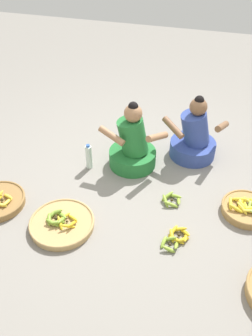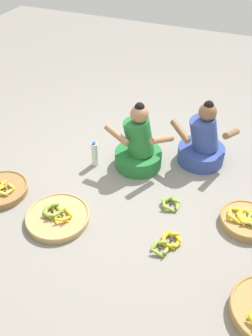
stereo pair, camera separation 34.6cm
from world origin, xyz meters
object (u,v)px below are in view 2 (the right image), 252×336
object	(u,v)px
banana_basket_back_left	(1,190)
loose_bananas_front_center	(170,204)
vendor_woman_behind	(203,143)
banana_basket_front_right	(58,217)
banana_basket_back_right	(246,220)
loose_bananas_back_center	(168,243)
water_bottle	(95,154)
vendor_woman_front	(139,147)

from	to	relation	value
banana_basket_back_left	loose_bananas_front_center	world-z (taller)	banana_basket_back_left
vendor_woman_behind	banana_basket_front_right	world-z (taller)	vendor_woman_behind
vendor_woman_behind	banana_basket_front_right	xyz separation A→B (m)	(-1.02, -1.42, -0.20)
banana_basket_back_right	loose_bananas_back_center	distance (m)	0.79
loose_bananas_back_center	water_bottle	size ratio (longest dim) A/B	1.02
banana_basket_back_left	loose_bananas_back_center	world-z (taller)	banana_basket_back_left
vendor_woman_behind	banana_basket_back_left	world-z (taller)	vendor_woman_behind
vendor_woman_behind	water_bottle	size ratio (longest dim) A/B	2.51
banana_basket_back_left	banana_basket_front_right	world-z (taller)	banana_basket_back_left
vendor_woman_front	banana_basket_front_right	distance (m)	1.16
banana_basket_back_right	banana_basket_front_right	distance (m)	1.76
banana_basket_back_left	loose_bananas_back_center	size ratio (longest dim) A/B	1.73
loose_bananas_back_center	banana_basket_back_left	bearing A→B (deg)	-179.26
banana_basket_back_left	banana_basket_front_right	xyz separation A→B (m)	(0.72, -0.10, -0.00)
water_bottle	banana_basket_back_right	bearing A→B (deg)	-8.40
banana_basket_front_right	banana_basket_back_right	bearing A→B (deg)	21.29
vendor_woman_front	vendor_woman_behind	world-z (taller)	vendor_woman_front
banana_basket_front_right	water_bottle	world-z (taller)	water_bottle
banana_basket_back_right	loose_bananas_front_center	bearing A→B (deg)	-176.10
vendor_woman_front	vendor_woman_behind	bearing A→B (deg)	29.35
vendor_woman_behind	banana_basket_back_right	distance (m)	1.01
vendor_woman_front	banana_basket_back_right	world-z (taller)	vendor_woman_front
vendor_woman_front	banana_basket_back_right	distance (m)	1.33
banana_basket_back_right	loose_bananas_back_center	world-z (taller)	banana_basket_back_right
vendor_woman_behind	banana_basket_front_right	distance (m)	1.76
vendor_woman_front	water_bottle	xyz separation A→B (m)	(-0.45, -0.18, -0.11)
loose_bananas_front_center	vendor_woman_behind	bearing A→B (deg)	83.60
vendor_woman_front	banana_basket_back_right	xyz separation A→B (m)	(1.24, -0.43, -0.20)
loose_bananas_back_center	water_bottle	xyz separation A→B (m)	(-1.10, 0.77, 0.11)
water_bottle	banana_basket_front_right	bearing A→B (deg)	-86.67
vendor_woman_front	banana_basket_front_right	size ratio (longest dim) A/B	1.30
vendor_woman_front	loose_bananas_back_center	bearing A→B (deg)	-55.48
loose_bananas_back_center	water_bottle	distance (m)	1.35
vendor_woman_behind	loose_bananas_front_center	size ratio (longest dim) A/B	3.41
banana_basket_back_left	banana_basket_front_right	size ratio (longest dim) A/B	0.89
banana_basket_back_left	loose_bananas_front_center	distance (m)	1.72
vendor_woman_behind	banana_basket_back_left	size ratio (longest dim) A/B	1.42
banana_basket_front_right	loose_bananas_back_center	bearing A→B (deg)	6.57
vendor_woman_front	banana_basket_back_right	bearing A→B (deg)	-19.05
vendor_woman_front	vendor_woman_behind	distance (m)	0.71
banana_basket_back_right	water_bottle	distance (m)	1.71
loose_bananas_back_center	water_bottle	bearing A→B (deg)	145.06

